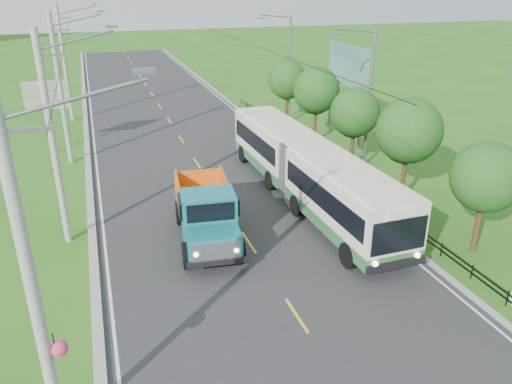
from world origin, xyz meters
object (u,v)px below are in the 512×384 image
pole_near (53,141)px  tree_third (408,134)px  pole_mid (61,89)px  planter_mid (335,165)px  billboard_right (347,71)px  billboard_left (46,100)px  bus (307,167)px  planter_far (290,133)px  tree_back (287,81)px  streetlight_far (288,63)px  tree_fifth (316,93)px  tree_second (485,180)px  streetlight_mid (368,95)px  tree_fourth (354,115)px  planter_near (403,214)px  pole_far (65,63)px  dump_truck (206,210)px  pole_nearest (34,287)px

pole_near → tree_third: size_ratio=1.67×
pole_mid → planter_mid: (16.86, -7.00, -4.81)m
planter_mid → billboard_right: 8.68m
billboard_left → bus: bearing=-45.2°
planter_far → tree_back: bearing=73.1°
tree_back → billboard_left: bearing=-173.7°
streetlight_far → planter_far: streetlight_far is taller
tree_fifth → billboard_left: tree_fifth is taller
tree_second → streetlight_mid: bearing=86.2°
pole_near → tree_fourth: 18.89m
tree_fourth → bus: (-5.24, -4.36, -1.53)m
tree_back → streetlight_far: 2.37m
pole_near → planter_near: 17.79m
tree_third → pole_far: bearing=126.1°
streetlight_mid → planter_near: size_ratio=13.54×
tree_second → tree_third: size_ratio=0.88×
billboard_right → dump_truck: size_ratio=1.03×
tree_back → planter_far: 5.48m
planter_far → pole_near: bearing=-142.4°
planter_mid → pole_near: bearing=-163.5°
tree_fourth → streetlight_mid: 1.54m
pole_far → planter_mid: pole_far is taller
tree_second → tree_back: bearing=90.0°
tree_third → streetlight_far: streetlight_far is taller
pole_mid → planter_mid: 18.88m
tree_fourth → billboard_right: billboard_right is taller
pole_mid → billboard_right: (20.56, -1.00, 0.25)m
tree_second → planter_far: size_ratio=7.91×
pole_far → bus: (12.88, -23.22, -3.04)m
pole_near → dump_truck: size_ratio=1.41×
tree_fifth → tree_back: size_ratio=1.05×
billboard_left → dump_truck: 18.83m
pole_mid → planter_mid: pole_mid is taller
planter_near → pole_nearest: bearing=-151.9°
tree_back → planter_mid: tree_back is taller
tree_fourth → tree_back: 12.00m
pole_mid → billboard_left: bearing=112.4°
streetlight_far → planter_far: 7.84m
planter_far → dump_truck: dump_truck is taller
pole_nearest → tree_third: pole_nearest is taller
tree_back → streetlight_mid: size_ratio=0.61×
tree_fourth → streetlight_far: (0.79, 13.86, 1.32)m
planter_far → billboard_left: size_ratio=0.13×
planter_mid → bus: size_ratio=0.04×
pole_mid → planter_near: bearing=-41.7°
tree_second → tree_fourth: 12.00m
tree_fourth → planter_mid: 3.53m
planter_mid → billboard_right: billboard_right is taller
pole_mid → pole_far: (0.00, 12.00, 0.00)m
planter_near → bus: bearing=136.5°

